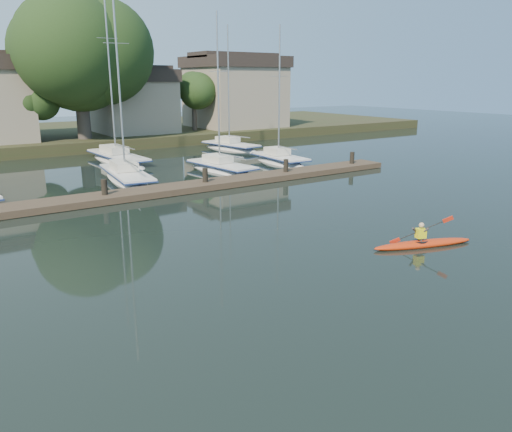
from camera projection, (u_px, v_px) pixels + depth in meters
ground at (327, 271)px, 16.81m from camera, size 160.00×160.00×0.00m
kayak at (423, 242)px, 19.22m from camera, size 4.21×1.86×1.36m
dock at (158, 191)px, 27.92m from camera, size 34.00×2.00×1.80m
sailboat_2 at (127, 183)px, 32.00m from camera, size 2.98×8.84×14.35m
sailboat_3 at (221, 173)px, 35.18m from camera, size 2.73×7.46×11.75m
sailboat_4 at (280, 165)px, 38.60m from camera, size 2.36×6.76×11.31m
sailboat_6 at (118, 164)px, 39.23m from camera, size 2.53×9.99×15.74m
sailboat_7 at (231, 151)px, 46.14m from camera, size 3.24×7.73×12.09m
shore at (64, 111)px, 48.97m from camera, size 90.00×25.25×12.75m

